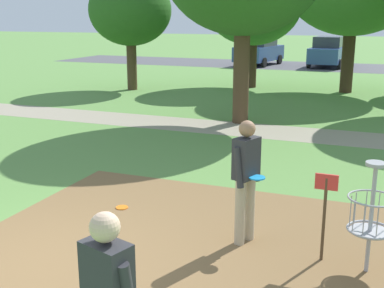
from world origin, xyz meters
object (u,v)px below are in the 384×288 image
Objects in this scene: frisbee_by_tee at (122,208)px; parked_car_center_left at (328,52)px; tree_mid_right at (130,11)px; disc_golf_basket at (366,213)px; player_foreground_watching at (246,175)px; parked_car_leftmost at (259,51)px; tree_near_left at (253,4)px.

frisbee_by_tee is 0.05× the size of parked_car_center_left.
frisbee_by_tee is at bearing -62.48° from tree_mid_right.
disc_golf_basket is at bearing -10.57° from frisbee_by_tee.
disc_golf_basket is 0.29× the size of tree_mid_right.
frisbee_by_tee is (-2.19, 0.45, -0.96)m from player_foreground_watching.
parked_car_leftmost is at bearing 79.76° from tree_mid_right.
parked_car_center_left is at bearing 5.89° from parked_car_leftmost.
disc_golf_basket is 26.14m from parked_car_center_left.
parked_car_center_left is (0.27, 25.21, 0.91)m from frisbee_by_tee.
parked_car_leftmost is at bearing 103.74° from player_foreground_watching.
frisbee_by_tee is 25.23m from parked_car_center_left.
parked_car_leftmost is 1.03× the size of parked_car_center_left.
tree_mid_right is 13.13m from parked_car_leftmost.
tree_mid_right is at bearing -150.44° from tree_near_left.
tree_mid_right is at bearing 117.52° from frisbee_by_tee.
parked_car_leftmost is (-3.98, 24.77, 0.91)m from frisbee_by_tee.
player_foreground_watching is 0.40× the size of parked_car_center_left.
tree_mid_right is (-4.51, -2.56, -0.30)m from tree_near_left.
disc_golf_basket is 26.61m from parked_car_leftmost.
tree_near_left reaches higher than tree_mid_right.
disc_golf_basket is at bearing -51.84° from tree_mid_right.
parked_car_leftmost reaches higher than player_foreground_watching.
parked_car_leftmost is at bearing 102.29° from tree_near_left.
player_foreground_watching is at bearing -11.76° from frisbee_by_tee.
parked_car_leftmost is (-7.72, 25.47, 0.17)m from disc_golf_basket.
player_foreground_watching is at bearing -55.91° from tree_mid_right.
frisbee_by_tee is 13.97m from tree_mid_right.
disc_golf_basket is 6.95× the size of frisbee_by_tee.
player_foreground_watching is 15.79m from tree_near_left.
parked_car_leftmost is at bearing 106.86° from disc_golf_basket.
parked_car_center_left is at bearing 97.62° from disc_golf_basket.
tree_near_left reaches higher than parked_car_leftmost.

